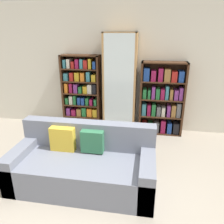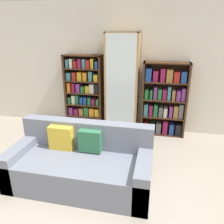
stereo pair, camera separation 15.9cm
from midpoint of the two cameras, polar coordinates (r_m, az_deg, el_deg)
name	(u,v)px [view 2 (the right image)]	position (r m, az deg, el deg)	size (l,w,h in m)	color
ground_plane	(76,210)	(3.00, -7.75, -24.07)	(16.00, 16.00, 0.00)	gray
wall_back	(118,68)	(4.82, 2.43, 11.39)	(6.51, 0.06, 2.70)	silver
couch	(81,164)	(3.25, -6.65, -13.43)	(1.99, 0.90, 0.85)	slate
bookshelf_left	(84,94)	(4.91, -6.29, 4.80)	(0.83, 0.32, 1.64)	#3D2314
display_cabinet	(122,85)	(4.64, 3.61, 7.11)	(0.68, 0.36, 2.09)	#AD7F4C
bookshelf_right	(164,101)	(4.69, 14.41, 2.80)	(0.91, 0.32, 1.53)	#3D2314
wine_bottle	(146,133)	(4.54, 9.99, -5.49)	(0.08, 0.08, 0.35)	#192333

